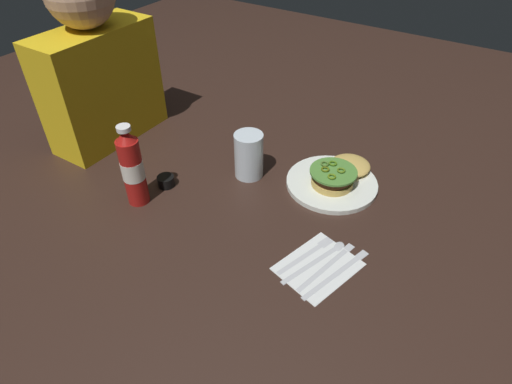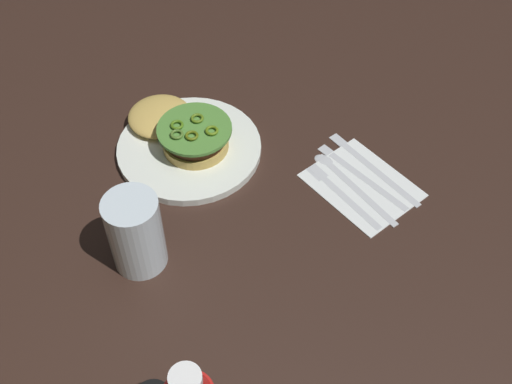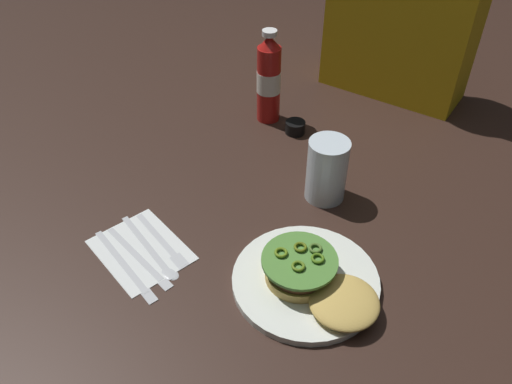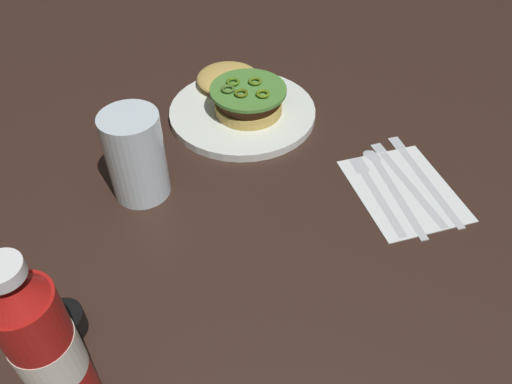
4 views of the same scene
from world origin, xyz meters
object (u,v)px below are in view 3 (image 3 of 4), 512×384
at_px(napkin, 141,250).
at_px(spoon_utensil, 155,254).
at_px(butter_knife, 142,260).
at_px(diner_person, 405,0).
at_px(dinner_plate, 305,280).
at_px(condiment_cup, 295,127).
at_px(water_glass, 327,170).
at_px(burger_sandwich, 315,280).
at_px(fork_utensil, 165,243).
at_px(steak_knife, 127,268).
at_px(ketchup_bottle, 269,80).

bearing_deg(napkin, spoon_utensil, 6.28).
distance_m(butter_knife, diner_person, 0.89).
distance_m(dinner_plate, spoon_utensil, 0.28).
height_order(condiment_cup, diner_person, diner_person).
relative_size(water_glass, spoon_utensil, 0.70).
bearing_deg(napkin, dinner_plate, 19.46).
xyz_separation_m(burger_sandwich, spoon_utensil, (-0.28, -0.09, -0.03)).
distance_m(dinner_plate, butter_knife, 0.30).
relative_size(butter_knife, fork_utensil, 1.15).
bearing_deg(dinner_plate, steak_knife, -151.42).
relative_size(dinner_plate, burger_sandwich, 1.18).
bearing_deg(ketchup_bottle, diner_person, 58.22).
xyz_separation_m(ketchup_bottle, condiment_cup, (0.09, -0.02, -0.09)).
bearing_deg(butter_knife, steak_knife, -103.33).
distance_m(water_glass, butter_knife, 0.40).
xyz_separation_m(condiment_cup, spoon_utensil, (-0.01, -0.49, -0.01)).
bearing_deg(burger_sandwich, steak_knife, -154.79).
height_order(burger_sandwich, napkin, burger_sandwich).
xyz_separation_m(dinner_plate, butter_knife, (-0.27, -0.12, -0.00)).
bearing_deg(diner_person, condiment_cup, -107.57).
bearing_deg(steak_knife, spoon_utensil, 70.79).
height_order(butter_knife, fork_utensil, same).
height_order(spoon_utensil, fork_utensil, same).
distance_m(burger_sandwich, spoon_utensil, 0.30).
bearing_deg(fork_utensil, spoon_utensil, -83.23).
relative_size(steak_knife, spoon_utensil, 1.08).
xyz_separation_m(steak_knife, diner_person, (0.13, 0.88, 0.24)).
bearing_deg(diner_person, spoon_utensil, -97.70).
distance_m(condiment_cup, diner_person, 0.42).
bearing_deg(spoon_utensil, diner_person, 82.30).
xyz_separation_m(water_glass, fork_utensil, (-0.18, -0.29, -0.06)).
distance_m(burger_sandwich, condiment_cup, 0.49).
xyz_separation_m(ketchup_bottle, steak_knife, (0.06, -0.56, -0.10)).
distance_m(dinner_plate, water_glass, 0.25).
distance_m(fork_utensil, diner_person, 0.84).
height_order(steak_knife, fork_utensil, same).
height_order(ketchup_bottle, condiment_cup, ketchup_bottle).
bearing_deg(ketchup_bottle, dinner_plate, -50.10).
height_order(burger_sandwich, water_glass, water_glass).
height_order(burger_sandwich, condiment_cup, burger_sandwich).
bearing_deg(fork_utensil, burger_sandwich, 11.53).
bearing_deg(dinner_plate, fork_utensil, -165.46).
distance_m(steak_knife, fork_utensil, 0.08).
bearing_deg(condiment_cup, ketchup_bottle, 169.02).
height_order(condiment_cup, spoon_utensil, condiment_cup).
height_order(napkin, diner_person, diner_person).
bearing_deg(fork_utensil, dinner_plate, 14.54).
bearing_deg(dinner_plate, diner_person, 101.63).
xyz_separation_m(water_glass, steak_knife, (-0.19, -0.38, -0.06)).
height_order(steak_knife, spoon_utensil, same).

